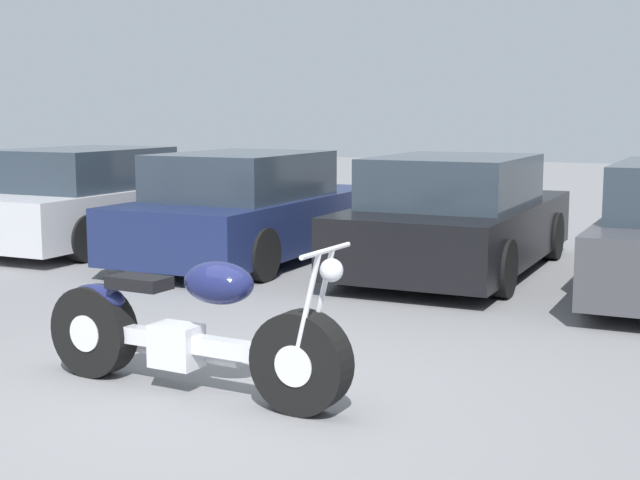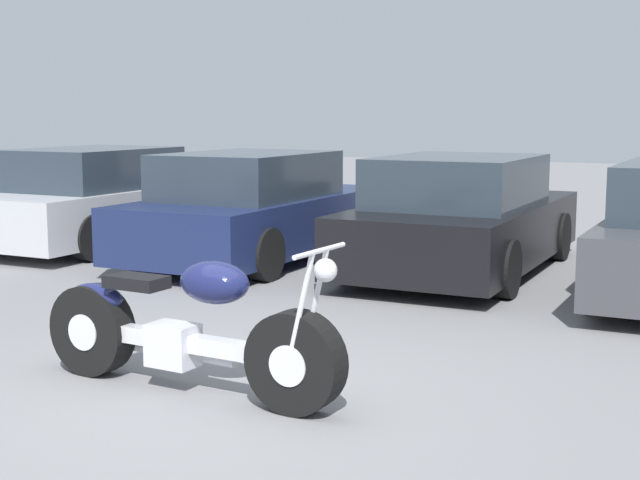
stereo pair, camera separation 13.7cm
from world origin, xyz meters
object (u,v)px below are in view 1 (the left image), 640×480
motorcycle (188,331)px  parked_car_silver (94,200)px  parked_car_navy (250,210)px  parked_car_black (457,218)px

motorcycle → parked_car_silver: bearing=134.3°
motorcycle → parked_car_navy: size_ratio=0.56×
motorcycle → parked_car_navy: parked_car_navy is taller
parked_car_silver → parked_car_black: (5.44, 0.11, 0.00)m
motorcycle → parked_car_navy: 5.62m
parked_car_black → motorcycle: bearing=-93.4°
parked_car_navy → parked_car_black: bearing=6.1°
motorcycle → parked_car_black: 5.37m
motorcycle → parked_car_silver: size_ratio=0.56×
parked_car_silver → parked_car_black: bearing=1.1°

